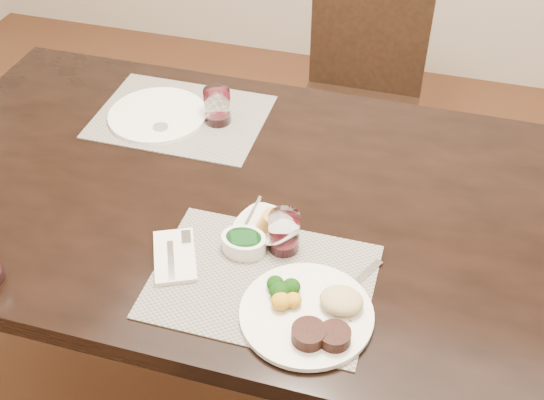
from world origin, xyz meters
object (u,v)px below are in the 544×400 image
(chair_far, at_px, (360,89))
(steak_knife, at_px, (355,305))
(wine_glass_near, at_px, (284,234))
(dinner_plate, at_px, (312,313))
(cracker_bowl, at_px, (264,227))
(far_plate, at_px, (158,115))

(chair_far, relative_size, steak_knife, 4.21)
(wine_glass_near, bearing_deg, steak_knife, -33.86)
(chair_far, bearing_deg, steak_knife, -81.02)
(chair_far, xyz_separation_m, dinner_plate, (0.12, -1.27, 0.27))
(chair_far, xyz_separation_m, cracker_bowl, (-0.05, -1.06, 0.27))
(chair_far, height_order, far_plate, chair_far)
(steak_knife, relative_size, wine_glass_near, 2.27)
(dinner_plate, height_order, wine_glass_near, wine_glass_near)
(far_plate, bearing_deg, steak_knife, -38.36)
(steak_knife, bearing_deg, dinner_plate, -118.34)
(steak_knife, xyz_separation_m, cracker_bowl, (-0.24, 0.16, 0.01))
(wine_glass_near, bearing_deg, dinner_plate, -58.68)
(steak_knife, distance_m, far_plate, 0.83)
(chair_far, height_order, wine_glass_near, chair_far)
(steak_knife, height_order, cracker_bowl, cracker_bowl)
(cracker_bowl, bearing_deg, chair_far, 87.53)
(chair_far, distance_m, cracker_bowl, 1.09)
(dinner_plate, distance_m, cracker_bowl, 0.26)
(steak_knife, distance_m, wine_glass_near, 0.22)
(chair_far, xyz_separation_m, steak_knife, (0.19, -1.21, 0.26))
(steak_knife, bearing_deg, cracker_bowl, 172.94)
(cracker_bowl, bearing_deg, wine_glass_near, -31.95)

